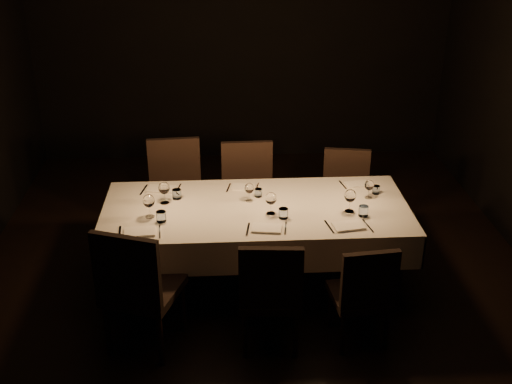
{
  "coord_description": "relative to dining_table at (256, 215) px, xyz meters",
  "views": [
    {
      "loc": [
        -0.27,
        -4.69,
        3.15
      ],
      "look_at": [
        0.0,
        0.0,
        0.9
      ],
      "focal_mm": 45.0,
      "sensor_mm": 36.0,
      "label": 1
    }
  ],
  "objects": [
    {
      "name": "chair_far_right",
      "position": [
        0.9,
        0.75,
        -0.18
      ],
      "size": [
        0.51,
        0.51,
        0.91
      ],
      "rotation": [
        0.0,
        0.0,
        -0.18
      ],
      "color": "black",
      "rests_on": "ground"
    },
    {
      "name": "chair_near_center",
      "position": [
        0.06,
        -0.85,
        -0.17
      ],
      "size": [
        0.48,
        0.48,
        0.94
      ],
      "rotation": [
        0.0,
        0.0,
        3.07
      ],
      "color": "black",
      "rests_on": "ground"
    },
    {
      "name": "place_setting_far_left",
      "position": [
        -0.75,
        0.22,
        0.15
      ],
      "size": [
        0.36,
        0.41,
        0.19
      ],
      "rotation": [
        0.0,
        0.0,
        -0.19
      ],
      "color": "white",
      "rests_on": "dining_table"
    },
    {
      "name": "chair_near_left",
      "position": [
        -0.9,
        -0.81,
        -0.12
      ],
      "size": [
        0.64,
        0.64,
        1.04
      ],
      "rotation": [
        0.0,
        0.0,
        2.79
      ],
      "color": "black",
      "rests_on": "ground"
    },
    {
      "name": "place_setting_near_left",
      "position": [
        -0.85,
        -0.22,
        0.15
      ],
      "size": [
        0.36,
        0.42,
        0.2
      ],
      "rotation": [
        0.0,
        0.0,
        0.09
      ],
      "color": "white",
      "rests_on": "dining_table"
    },
    {
      "name": "place_setting_near_right",
      "position": [
        0.76,
        -0.22,
        0.15
      ],
      "size": [
        0.37,
        0.42,
        0.2
      ],
      "rotation": [
        0.0,
        0.0,
        0.18
      ],
      "color": "white",
      "rests_on": "dining_table"
    },
    {
      "name": "chair_far_left",
      "position": [
        -0.71,
        0.81,
        -0.13
      ],
      "size": [
        0.52,
        0.52,
        1.02
      ],
      "rotation": [
        0.0,
        0.0,
        0.07
      ],
      "color": "black",
      "rests_on": "ground"
    },
    {
      "name": "room",
      "position": [
        0.0,
        0.0,
        0.81
      ],
      "size": [
        5.01,
        6.01,
        3.01
      ],
      "color": "black",
      "rests_on": "ground"
    },
    {
      "name": "dining_table",
      "position": [
        0.0,
        0.0,
        0.0
      ],
      "size": [
        2.52,
        1.12,
        0.76
      ],
      "color": "black",
      "rests_on": "ground"
    },
    {
      "name": "place_setting_near_center",
      "position": [
        0.12,
        -0.22,
        0.15
      ],
      "size": [
        0.35,
        0.41,
        0.19
      ],
      "rotation": [
        0.0,
        0.0,
        -0.14
      ],
      "color": "white",
      "rests_on": "dining_table"
    },
    {
      "name": "chair_near_right",
      "position": [
        0.74,
        -0.85,
        -0.2
      ],
      "size": [
        0.46,
        0.46,
        0.87
      ],
      "rotation": [
        0.0,
        0.0,
        3.25
      ],
      "color": "black",
      "rests_on": "ground"
    },
    {
      "name": "chair_far_center",
      "position": [
        -0.03,
        0.74,
        -0.14
      ],
      "size": [
        0.49,
        0.49,
        1.0
      ],
      "rotation": [
        0.0,
        0.0,
        0.02
      ],
      "color": "black",
      "rests_on": "ground"
    },
    {
      "name": "place_setting_far_center",
      "position": [
        -0.04,
        0.22,
        0.14
      ],
      "size": [
        0.31,
        0.39,
        0.16
      ],
      "rotation": [
        0.0,
        0.0,
        -0.2
      ],
      "color": "white",
      "rests_on": "dining_table"
    },
    {
      "name": "place_setting_far_right",
      "position": [
        0.97,
        0.22,
        0.14
      ],
      "size": [
        0.31,
        0.39,
        0.16
      ],
      "rotation": [
        0.0,
        0.0,
        0.17
      ],
      "color": "white",
      "rests_on": "dining_table"
    }
  ]
}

